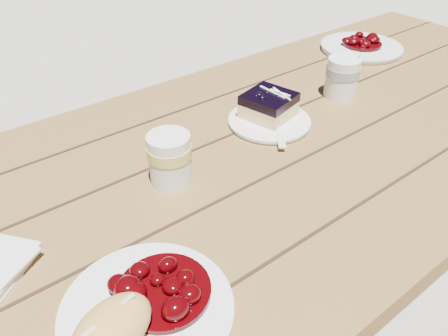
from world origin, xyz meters
TOP-DOWN VIEW (x-y plane):
  - picnic_table at (0.00, -0.00)m, footprint 2.00×1.55m
  - main_plate at (-0.41, -0.21)m, footprint 0.23×0.23m
  - goulash_stew at (-0.38, -0.20)m, footprint 0.13×0.13m
  - bread_roll at (-0.47, -0.23)m, footprint 0.12×0.10m
  - dessert_plate at (0.06, 0.07)m, footprint 0.18×0.18m
  - blueberry_cake at (0.07, 0.08)m, footprint 0.12×0.12m
  - fork_dessert at (0.04, 0.01)m, footprint 0.12×0.14m
  - coffee_cup at (0.29, 0.06)m, footprint 0.08×0.08m
  - second_plate at (0.58, 0.22)m, footprint 0.24×0.24m
  - second_stew at (0.58, 0.22)m, footprint 0.12×0.12m
  - second_cup at (-0.23, 0.02)m, footprint 0.08×0.08m

SIDE VIEW (x-z plane):
  - picnic_table at x=0.00m, z-range 0.21..0.96m
  - dessert_plate at x=0.06m, z-range 0.75..0.76m
  - main_plate at x=-0.41m, z-range 0.75..0.77m
  - second_plate at x=0.58m, z-range 0.75..0.77m
  - fork_dessert at x=0.04m, z-range 0.76..0.76m
  - goulash_stew at x=-0.38m, z-range 0.77..0.81m
  - second_stew at x=0.58m, z-range 0.77..0.81m
  - blueberry_cake at x=0.07m, z-range 0.76..0.82m
  - bread_roll at x=-0.47m, z-range 0.77..0.82m
  - coffee_cup at x=0.29m, z-range 0.75..0.85m
  - second_cup at x=-0.23m, z-range 0.75..0.85m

